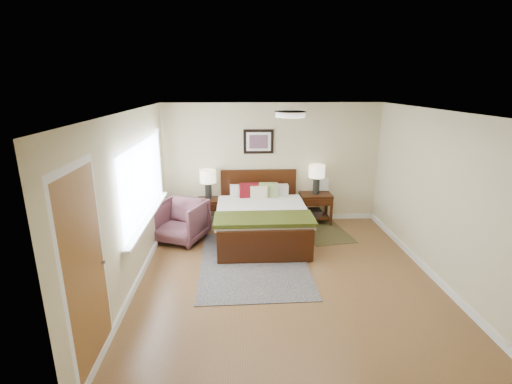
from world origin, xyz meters
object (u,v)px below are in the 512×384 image
nightstand_right (315,205)px  lamp_right (317,174)px  nightstand_left (209,205)px  rug_persian (254,262)px  armchair (181,221)px  lamp_left (208,179)px  bed (261,213)px

nightstand_right → lamp_right: (-0.00, 0.01, 0.68)m
nightstand_left → rug_persian: nightstand_left is taller
nightstand_right → armchair: 2.82m
lamp_left → nightstand_left: bearing=-90.0°
nightstand_right → lamp_right: 0.68m
lamp_left → lamp_right: (2.24, 0.00, 0.08)m
lamp_right → armchair: lamp_right is taller
nightstand_left → rug_persian: size_ratio=0.23×
bed → nightstand_left: bearing=143.7°
bed → armchair: 1.52m
bed → nightstand_left: (-1.04, 0.77, -0.07)m
armchair → rug_persian: size_ratio=0.34×
lamp_left → rug_persian: 2.20m
bed → armchair: bed is taller
bed → lamp_left: lamp_left is taller
nightstand_right → rug_persian: bearing=-128.2°
lamp_left → rug_persian: bearing=-64.5°
bed → lamp_left: size_ratio=3.39×
nightstand_right → rug_persian: nightstand_right is taller
armchair → rug_persian: (1.32, -0.98, -0.38)m
nightstand_left → lamp_right: 2.33m
lamp_left → rug_persian: lamp_left is taller
bed → armchair: bearing=-179.4°
lamp_right → rug_persian: 2.50m
nightstand_left → lamp_right: size_ratio=0.93×
bed → rug_persian: (-0.19, -0.99, -0.51)m
nightstand_left → armchair: bearing=-121.0°
nightstand_left → bed: bearing=-36.3°
nightstand_right → nightstand_left: bearing=-179.8°
lamp_left → lamp_right: 2.24m
bed → lamp_right: (1.20, 0.79, 0.56)m
lamp_left → armchair: lamp_left is taller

